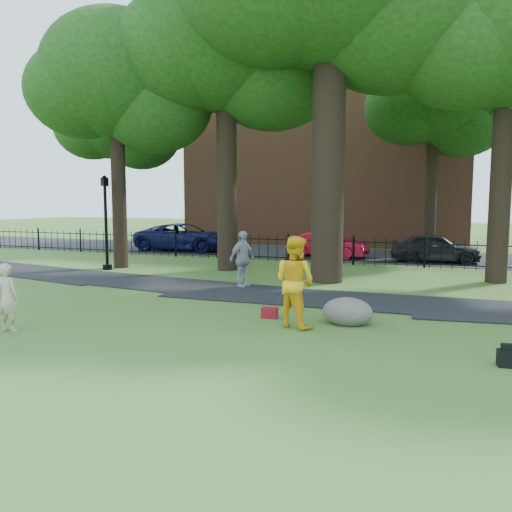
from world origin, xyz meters
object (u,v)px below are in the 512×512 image
at_px(man, 295,282).
at_px(lamppost, 106,224).
at_px(woman, 8,298).
at_px(boulder, 348,309).
at_px(red_sedan, 328,244).

relative_size(man, lamppost, 0.53).
relative_size(woman, boulder, 1.29).
distance_m(man, lamppost, 11.70).
xyz_separation_m(lamppost, red_sedan, (7.40, 7.78, -1.25)).
relative_size(woman, red_sedan, 0.38).
bearing_deg(woman, man, -155.70).
bearing_deg(lamppost, woman, -44.62).
height_order(boulder, red_sedan, red_sedan).
xyz_separation_m(woman, red_sedan, (3.10, 16.60, -0.10)).
bearing_deg(lamppost, man, -12.49).
distance_m(lamppost, red_sedan, 10.81).
bearing_deg(woman, boulder, -154.46).
bearing_deg(boulder, man, -147.30).
height_order(man, lamppost, lamppost).
relative_size(man, red_sedan, 0.52).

